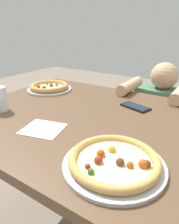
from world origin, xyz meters
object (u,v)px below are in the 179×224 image
Objects in this scene: pizza_near at (114,161)px; pizza_far at (49,87)px; diner_seated at (157,127)px; cell_phone at (135,107)px.

pizza_far is (-0.72, 0.48, 0.00)m from pizza_near.
diner_seated is (-0.12, 0.98, -0.34)m from pizza_near.
pizza_far reaches higher than cell_phone.
diner_seated reaches higher than pizza_far.
pizza_near is 0.87m from pizza_far.
pizza_near is at bearing -33.76° from pizza_far.
cell_phone is at bearing -91.25° from diner_seated.
cell_phone is at bearing 104.32° from pizza_near.
cell_phone is at bearing 1.15° from pizza_far.
diner_seated reaches higher than pizza_near.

